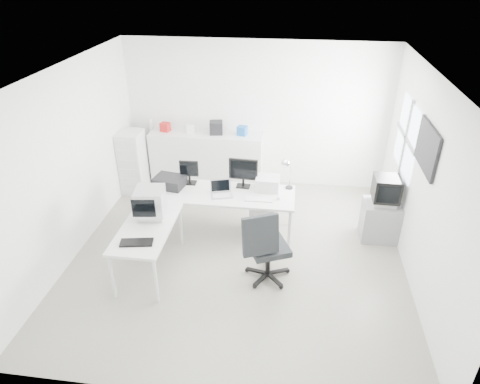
# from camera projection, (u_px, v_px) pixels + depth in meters

# --- Properties ---
(floor) EXTENTS (5.00, 5.00, 0.01)m
(floor) POSITION_uv_depth(u_px,v_px,m) (238.00, 254.00, 6.68)
(floor) COLOR #B4B2A1
(floor) RESTS_ON ground
(ceiling) EXTENTS (5.00, 5.00, 0.01)m
(ceiling) POSITION_uv_depth(u_px,v_px,m) (238.00, 74.00, 5.31)
(ceiling) COLOR white
(ceiling) RESTS_ON back_wall
(back_wall) EXTENTS (5.00, 0.02, 2.80)m
(back_wall) POSITION_uv_depth(u_px,v_px,m) (256.00, 115.00, 8.15)
(back_wall) COLOR white
(back_wall) RESTS_ON floor
(left_wall) EXTENTS (0.02, 5.00, 2.80)m
(left_wall) POSITION_uv_depth(u_px,v_px,m) (70.00, 164.00, 6.28)
(left_wall) COLOR white
(left_wall) RESTS_ON floor
(right_wall) EXTENTS (0.02, 5.00, 2.80)m
(right_wall) POSITION_uv_depth(u_px,v_px,m) (423.00, 185.00, 5.70)
(right_wall) COLOR white
(right_wall) RESTS_ON floor
(window) EXTENTS (0.02, 1.20, 1.10)m
(window) POSITION_uv_depth(u_px,v_px,m) (406.00, 138.00, 6.64)
(window) COLOR white
(window) RESTS_ON right_wall
(wall_picture) EXTENTS (0.04, 0.90, 0.60)m
(wall_picture) POSITION_uv_depth(u_px,v_px,m) (427.00, 148.00, 5.55)
(wall_picture) COLOR black
(wall_picture) RESTS_ON right_wall
(main_desk) EXTENTS (2.40, 0.80, 0.75)m
(main_desk) POSITION_uv_depth(u_px,v_px,m) (220.00, 212.00, 7.04)
(main_desk) COLOR silver
(main_desk) RESTS_ON floor
(side_desk) EXTENTS (0.70, 1.40, 0.75)m
(side_desk) POSITION_uv_depth(u_px,v_px,m) (149.00, 248.00, 6.19)
(side_desk) COLOR silver
(side_desk) RESTS_ON floor
(drawer_pedestal) EXTENTS (0.40, 0.50, 0.60)m
(drawer_pedestal) POSITION_uv_depth(u_px,v_px,m) (263.00, 218.00, 7.04)
(drawer_pedestal) COLOR silver
(drawer_pedestal) RESTS_ON floor
(inkjet_printer) EXTENTS (0.54, 0.45, 0.17)m
(inkjet_printer) POSITION_uv_depth(u_px,v_px,m) (170.00, 182.00, 7.00)
(inkjet_printer) COLOR black
(inkjet_printer) RESTS_ON main_desk
(lcd_monitor_small) EXTENTS (0.32, 0.19, 0.39)m
(lcd_monitor_small) POSITION_uv_depth(u_px,v_px,m) (189.00, 173.00, 7.04)
(lcd_monitor_small) COLOR black
(lcd_monitor_small) RESTS_ON main_desk
(lcd_monitor_large) EXTENTS (0.48, 0.21, 0.49)m
(lcd_monitor_large) POSITION_uv_depth(u_px,v_px,m) (243.00, 173.00, 6.91)
(lcd_monitor_large) COLOR black
(lcd_monitor_large) RESTS_ON main_desk
(laptop) EXTENTS (0.37, 0.37, 0.20)m
(laptop) POSITION_uv_depth(u_px,v_px,m) (222.00, 190.00, 6.72)
(laptop) COLOR #B7B7BA
(laptop) RESTS_ON main_desk
(white_keyboard) EXTENTS (0.44, 0.15, 0.02)m
(white_keyboard) POSITION_uv_depth(u_px,v_px,m) (259.00, 199.00, 6.65)
(white_keyboard) COLOR silver
(white_keyboard) RESTS_ON main_desk
(white_mouse) EXTENTS (0.06, 0.06, 0.06)m
(white_mouse) POSITION_uv_depth(u_px,v_px,m) (279.00, 198.00, 6.64)
(white_mouse) COLOR silver
(white_mouse) RESTS_ON main_desk
(laser_printer) EXTENTS (0.38, 0.33, 0.21)m
(laser_printer) POSITION_uv_depth(u_px,v_px,m) (268.00, 183.00, 6.91)
(laser_printer) COLOR silver
(laser_printer) RESTS_ON main_desk
(desk_lamp) EXTENTS (0.18, 0.18, 0.51)m
(desk_lamp) POSITION_uv_depth(u_px,v_px,m) (290.00, 174.00, 6.86)
(desk_lamp) COLOR silver
(desk_lamp) RESTS_ON main_desk
(crt_monitor) EXTENTS (0.44, 0.44, 0.45)m
(crt_monitor) POSITION_uv_depth(u_px,v_px,m) (150.00, 204.00, 6.11)
(crt_monitor) COLOR #B7B7BA
(crt_monitor) RESTS_ON side_desk
(black_keyboard) EXTENTS (0.45, 0.25, 0.03)m
(black_keyboard) POSITION_uv_depth(u_px,v_px,m) (137.00, 242.00, 5.65)
(black_keyboard) COLOR black
(black_keyboard) RESTS_ON side_desk
(office_chair) EXTENTS (0.89, 0.89, 1.16)m
(office_chair) POSITION_uv_depth(u_px,v_px,m) (269.00, 244.00, 5.93)
(office_chair) COLOR #272A2D
(office_chair) RESTS_ON floor
(tv_cabinet) EXTENTS (0.59, 0.49, 0.65)m
(tv_cabinet) POSITION_uv_depth(u_px,v_px,m) (380.00, 221.00, 6.92)
(tv_cabinet) COLOR gray
(tv_cabinet) RESTS_ON floor
(crt_tv) EXTENTS (0.50, 0.48, 0.45)m
(crt_tv) POSITION_uv_depth(u_px,v_px,m) (386.00, 191.00, 6.65)
(crt_tv) COLOR black
(crt_tv) RESTS_ON tv_cabinet
(sideboard) EXTENTS (2.18, 0.55, 1.09)m
(sideboard) POSITION_uv_depth(u_px,v_px,m) (207.00, 159.00, 8.46)
(sideboard) COLOR silver
(sideboard) RESTS_ON floor
(clutter_box_a) EXTENTS (0.19, 0.18, 0.17)m
(clutter_box_a) POSITION_uv_depth(u_px,v_px,m) (165.00, 127.00, 8.24)
(clutter_box_a) COLOR red
(clutter_box_a) RESTS_ON sideboard
(clutter_box_b) EXTENTS (0.18, 0.16, 0.15)m
(clutter_box_b) POSITION_uv_depth(u_px,v_px,m) (191.00, 129.00, 8.19)
(clutter_box_b) COLOR silver
(clutter_box_b) RESTS_ON sideboard
(clutter_box_c) EXTENTS (0.28, 0.26, 0.24)m
(clutter_box_c) POSITION_uv_depth(u_px,v_px,m) (216.00, 128.00, 8.11)
(clutter_box_c) COLOR black
(clutter_box_c) RESTS_ON sideboard
(clutter_box_d) EXTENTS (0.21, 0.19, 0.17)m
(clutter_box_d) POSITION_uv_depth(u_px,v_px,m) (242.00, 131.00, 8.06)
(clutter_box_d) COLOR #195BB2
(clutter_box_d) RESTS_ON sideboard
(clutter_bottle) EXTENTS (0.07, 0.07, 0.22)m
(clutter_bottle) POSITION_uv_depth(u_px,v_px,m) (151.00, 124.00, 8.30)
(clutter_bottle) COLOR silver
(clutter_bottle) RESTS_ON sideboard
(filing_cabinet) EXTENTS (0.43, 0.51, 1.22)m
(filing_cabinet) POSITION_uv_depth(u_px,v_px,m) (133.00, 162.00, 8.18)
(filing_cabinet) COLOR silver
(filing_cabinet) RESTS_ON floor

